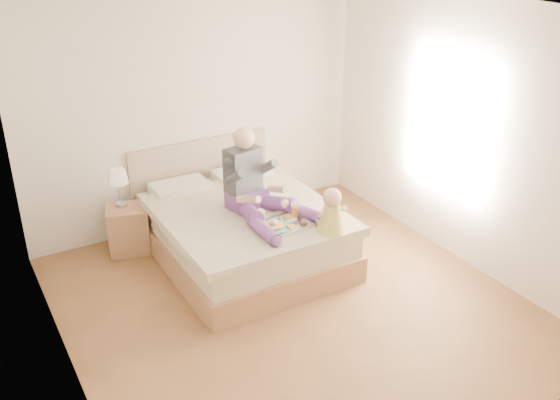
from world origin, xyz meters
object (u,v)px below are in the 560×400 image
adult (255,188)px  baby (331,214)px  nightstand (128,229)px  tray (282,223)px  bed (239,228)px

adult → baby: bearing=-70.8°
nightstand → tray: (1.13, -1.34, 0.38)m
bed → tray: 0.76m
nightstand → adult: 1.53m
adult → bed: bearing=94.2°
baby → bed: bearing=119.5°
tray → baby: size_ratio=1.20×
tray → adult: bearing=92.9°
nightstand → baby: size_ratio=1.17×
bed → nightstand: bed is taller
tray → baby: baby is taller
bed → nightstand: bearing=146.0°
bed → tray: (0.13, -0.67, 0.32)m
nightstand → tray: 1.80m
bed → adult: bearing=-75.1°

